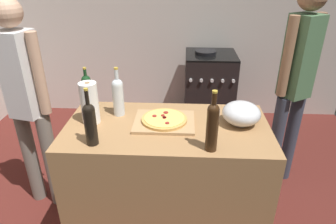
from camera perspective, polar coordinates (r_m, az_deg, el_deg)
The scene contains 14 objects.
ground_plane at distance 3.03m, azimuth -3.38°, elevation -11.15°, with size 4.72×3.27×0.02m, color #511E19.
kitchen_wall_rear at distance 3.82m, azimuth -1.61°, elevation 18.42°, with size 4.72×0.10×2.60m, color beige.
counter at distance 2.23m, azimuth -0.14°, elevation -12.54°, with size 1.35×0.70×0.88m, color #9E7247.
cutting_board at distance 2.00m, azimuth -0.72°, elevation -1.88°, with size 0.40×0.32×0.02m, color tan.
pizza at distance 1.99m, azimuth -0.72°, elevation -1.35°, with size 0.30×0.30×0.03m.
mixing_bowl at distance 2.02m, azimuth 13.78°, elevation -0.26°, with size 0.25×0.25×0.15m.
paper_towel_roll at distance 2.02m, azimuth -14.69°, elevation 1.65°, with size 0.12×0.12×0.28m.
wine_bottle_clear at distance 2.27m, azimuth -15.13°, elevation 4.17°, with size 0.07×0.07×0.30m.
wine_bottle_dark at distance 2.09m, azimuth -9.48°, elevation 3.18°, with size 0.08×0.08×0.35m.
wine_bottle_amber at distance 1.67m, azimuth 8.45°, elevation -2.44°, with size 0.07×0.07×0.37m.
wine_bottle_green at distance 1.77m, azimuth -14.60°, elevation -1.89°, with size 0.07×0.07×0.35m.
stove at distance 3.65m, azimuth 7.76°, elevation 4.08°, with size 0.58×0.58×0.95m.
person_in_stripes at distance 2.42m, azimuth -25.30°, elevation 2.35°, with size 0.37×0.24×1.66m.
person_in_red at distance 2.63m, azimuth 23.11°, elevation 5.66°, with size 0.32×0.27×1.73m.
Camera 1 is at (0.30, -1.04, 1.85)m, focal length 32.03 mm.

